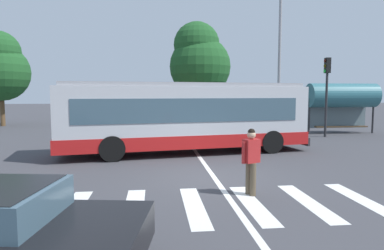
{
  "coord_description": "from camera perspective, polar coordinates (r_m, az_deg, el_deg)",
  "views": [
    {
      "loc": [
        -1.71,
        -10.29,
        2.61
      ],
      "look_at": [
        -0.15,
        3.74,
        1.3
      ],
      "focal_mm": 31.95,
      "sensor_mm": 36.0,
      "label": 1
    }
  ],
  "objects": [
    {
      "name": "background_tree_right",
      "position": [
        28.32,
        1.18,
        10.74
      ],
      "size": [
        4.97,
        4.97,
        8.39
      ],
      "color": "brown",
      "rests_on": "ground_plane"
    },
    {
      "name": "parked_car_charcoal",
      "position": [
        24.16,
        -10.24,
        0.83
      ],
      "size": [
        2.06,
        4.59,
        1.35
      ],
      "color": "black",
      "rests_on": "ground_plane"
    },
    {
      "name": "ground_plane",
      "position": [
        10.75,
        3.02,
        -8.75
      ],
      "size": [
        160.0,
        160.0,
        0.0
      ],
      "primitive_type": "plane",
      "color": "#3D3D42"
    },
    {
      "name": "parked_car_champagne",
      "position": [
        24.0,
        2.61,
        0.88
      ],
      "size": [
        2.23,
        4.65,
        1.35
      ],
      "color": "black",
      "rests_on": "ground_plane"
    },
    {
      "name": "parked_car_black",
      "position": [
        25.86,
        14.13,
        1.05
      ],
      "size": [
        1.92,
        4.52,
        1.35
      ],
      "color": "black",
      "rests_on": "ground_plane"
    },
    {
      "name": "lane_center_line",
      "position": [
        12.69,
        2.13,
        -6.55
      ],
      "size": [
        0.16,
        24.0,
        0.01
      ],
      "primitive_type": "cube",
      "color": "silver",
      "rests_on": "ground_plane"
    },
    {
      "name": "crosswalk_painted_stripes",
      "position": [
        8.24,
        5.27,
        -13.15
      ],
      "size": [
        7.36,
        2.93,
        0.01
      ],
      "color": "silver",
      "rests_on": "ground_plane"
    },
    {
      "name": "city_transit_bus",
      "position": [
        14.95,
        -1.14,
        1.38
      ],
      "size": [
        11.12,
        4.3,
        3.06
      ],
      "color": "black",
      "rests_on": "ground_plane"
    },
    {
      "name": "traffic_light_far_corner",
      "position": [
        21.9,
        21.58,
        6.37
      ],
      "size": [
        0.33,
        0.32,
        4.71
      ],
      "color": "#28282B",
      "rests_on": "ground_plane"
    },
    {
      "name": "parked_car_teal",
      "position": [
        24.99,
        8.41,
        1.01
      ],
      "size": [
        2.03,
        4.58,
        1.35
      ],
      "color": "black",
      "rests_on": "ground_plane"
    },
    {
      "name": "bus_stop_shelter",
      "position": [
        24.21,
        23.76,
        4.4
      ],
      "size": [
        4.51,
        1.54,
        3.25
      ],
      "color": "#28282B",
      "rests_on": "ground_plane"
    },
    {
      "name": "pedestrian_crossing_street",
      "position": [
        8.88,
        9.83,
        -5.42
      ],
      "size": [
        0.54,
        0.4,
        1.72
      ],
      "color": "brown",
      "rests_on": "ground_plane"
    },
    {
      "name": "parked_car_red",
      "position": [
        24.22,
        -4.07,
        0.92
      ],
      "size": [
        1.94,
        4.53,
        1.35
      ],
      "color": "black",
      "rests_on": "ground_plane"
    },
    {
      "name": "twin_arm_street_lamp",
      "position": [
        24.54,
        14.46,
        13.77
      ],
      "size": [
        4.53,
        0.32,
        10.42
      ],
      "color": "#939399",
      "rests_on": "ground_plane"
    },
    {
      "name": "background_tree_left",
      "position": [
        31.3,
        -29.42,
        8.48
      ],
      "size": [
        4.49,
        4.49,
        7.51
      ],
      "color": "brown",
      "rests_on": "ground_plane"
    }
  ]
}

